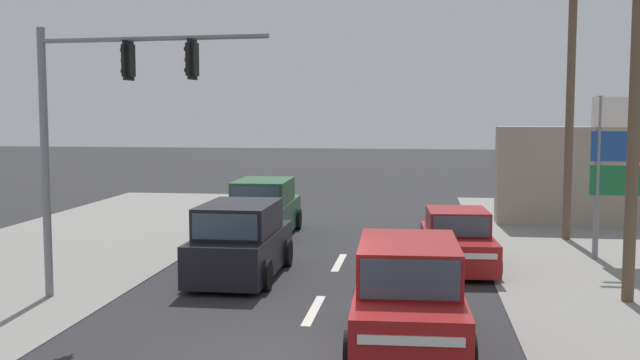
# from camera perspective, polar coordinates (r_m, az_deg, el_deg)

# --- Properties ---
(ground_plane) EXTENTS (140.00, 140.00, 0.00)m
(ground_plane) POSITION_cam_1_polar(r_m,az_deg,el_deg) (13.15, -2.35, -13.28)
(ground_plane) COLOR #28282B
(lane_dash_mid) EXTENTS (0.20, 2.40, 0.01)m
(lane_dash_mid) POSITION_cam_1_polar(r_m,az_deg,el_deg) (15.98, -0.47, -9.87)
(lane_dash_mid) COLOR silver
(lane_dash_mid) RESTS_ON ground
(lane_dash_far) EXTENTS (0.20, 2.40, 0.01)m
(lane_dash_far) POSITION_cam_1_polar(r_m,az_deg,el_deg) (20.81, 1.47, -6.29)
(lane_dash_far) COLOR silver
(lane_dash_far) RESTS_ON ground
(utility_pole_midground_right) EXTENTS (3.78, 0.31, 10.55)m
(utility_pole_midground_right) POSITION_cam_1_polar(r_m,az_deg,el_deg) (17.47, 22.62, 9.69)
(utility_pole_midground_right) COLOR brown
(utility_pole_midground_right) RESTS_ON ground
(utility_pole_background_right) EXTENTS (1.80, 0.26, 9.39)m
(utility_pole_background_right) POSITION_cam_1_polar(r_m,az_deg,el_deg) (25.36, 18.55, 6.72)
(utility_pole_background_right) COLOR brown
(utility_pole_background_right) RESTS_ON ground
(traffic_signal_mast) EXTENTS (5.27, 0.68, 6.00)m
(traffic_signal_mast) POSITION_cam_1_polar(r_m,az_deg,el_deg) (16.93, -16.66, 4.94)
(traffic_signal_mast) COLOR slate
(traffic_signal_mast) RESTS_ON ground
(shopping_plaza_sign) EXTENTS (2.10, 0.16, 4.60)m
(shopping_plaza_sign) POSITION_cam_1_polar(r_m,az_deg,el_deg) (22.48, 22.55, 1.83)
(shopping_plaza_sign) COLOR slate
(shopping_plaza_sign) RESTS_ON ground
(sedan_receding_far) EXTENTS (2.08, 4.33, 1.56)m
(sedan_receding_far) POSITION_cam_1_polar(r_m,az_deg,el_deg) (20.40, 10.40, -4.62)
(sedan_receding_far) COLOR maroon
(sedan_receding_far) RESTS_ON ground
(suv_crossing_left) EXTENTS (2.18, 4.59, 1.90)m
(suv_crossing_left) POSITION_cam_1_polar(r_m,az_deg,el_deg) (13.40, 6.73, -9.01)
(suv_crossing_left) COLOR maroon
(suv_crossing_left) RESTS_ON ground
(suv_oncoming_mid) EXTENTS (2.06, 4.54, 1.90)m
(suv_oncoming_mid) POSITION_cam_1_polar(r_m,az_deg,el_deg) (18.99, -6.07, -4.74)
(suv_oncoming_mid) COLOR black
(suv_oncoming_mid) RESTS_ON ground
(suv_kerbside_parked) EXTENTS (2.14, 4.58, 1.90)m
(suv_kerbside_parked) POSITION_cam_1_polar(r_m,az_deg,el_deg) (25.18, -4.27, -2.24)
(suv_kerbside_parked) COLOR #235633
(suv_kerbside_parked) RESTS_ON ground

